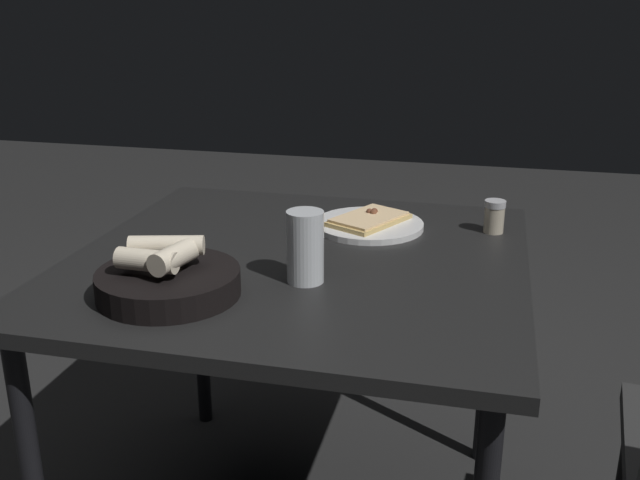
% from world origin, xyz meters
% --- Properties ---
extents(dining_table, '(0.94, 0.93, 0.72)m').
position_xyz_m(dining_table, '(0.00, 0.00, 0.65)').
color(dining_table, black).
rests_on(dining_table, ground).
extents(pizza_plate, '(0.26, 0.26, 0.04)m').
position_xyz_m(pizza_plate, '(0.11, 0.22, 0.73)').
color(pizza_plate, silver).
rests_on(pizza_plate, dining_table).
extents(bread_basket, '(0.26, 0.26, 0.11)m').
position_xyz_m(bread_basket, '(-0.18, -0.26, 0.75)').
color(bread_basket, black).
rests_on(bread_basket, dining_table).
extents(beer_glass, '(0.07, 0.07, 0.14)m').
position_xyz_m(beer_glass, '(0.05, -0.13, 0.78)').
color(beer_glass, silver).
rests_on(beer_glass, dining_table).
extents(pepper_shaker, '(0.05, 0.05, 0.08)m').
position_xyz_m(pepper_shaker, '(0.40, 0.26, 0.75)').
color(pepper_shaker, '#BFB299').
rests_on(pepper_shaker, dining_table).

